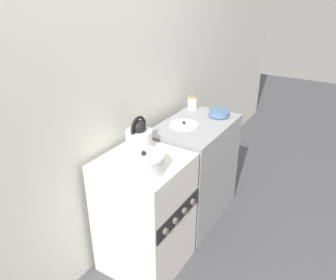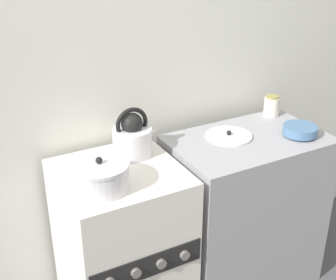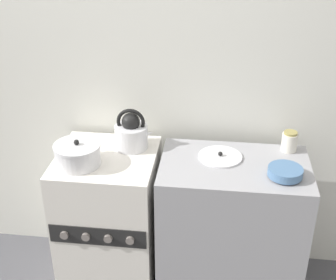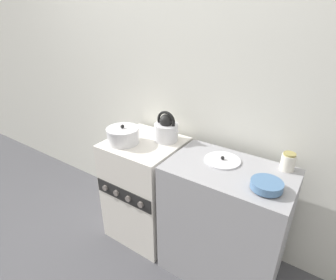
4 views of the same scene
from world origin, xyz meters
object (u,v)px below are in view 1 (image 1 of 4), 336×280
object	(u,v)px
storage_jar	(192,103)
loose_pot_lid	(184,125)
stove	(145,214)
cooking_pot	(144,164)
kettle	(139,136)
enamel_bowl	(219,113)

from	to	relation	value
storage_jar	loose_pot_lid	xyz separation A→B (m)	(-0.37, -0.12, -0.05)
stove	loose_pot_lid	distance (m)	0.76
cooking_pot	kettle	bearing A→B (deg)	41.24
kettle	storage_jar	xyz separation A→B (m)	(0.86, 0.05, -0.02)
loose_pot_lid	cooking_pot	bearing A→B (deg)	-169.13
stove	cooking_pot	distance (m)	0.51
enamel_bowl	stove	bearing A→B (deg)	173.16
stove	loose_pot_lid	bearing A→B (deg)	4.25
stove	storage_jar	size ratio (longest dim) A/B	7.62
cooking_pot	loose_pot_lid	distance (m)	0.75
stove	storage_jar	world-z (taller)	storage_jar
stove	cooking_pot	xyz separation A→B (m)	(-0.12, -0.09, 0.49)
cooking_pot	stove	bearing A→B (deg)	38.23
kettle	storage_jar	bearing A→B (deg)	3.20
enamel_bowl	loose_pot_lid	distance (m)	0.36
cooking_pot	loose_pot_lid	xyz separation A→B (m)	(0.73, 0.14, -0.04)
storage_jar	cooking_pot	bearing A→B (deg)	-166.65
stove	enamel_bowl	bearing A→B (deg)	-6.84
kettle	loose_pot_lid	size ratio (longest dim) A/B	1.00
kettle	enamel_bowl	world-z (taller)	kettle
stove	loose_pot_lid	world-z (taller)	loose_pot_lid
kettle	storage_jar	size ratio (longest dim) A/B	2.06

